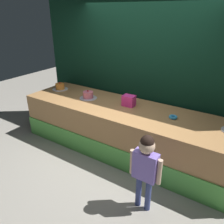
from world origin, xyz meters
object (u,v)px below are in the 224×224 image
object	(u,v)px
cake_left	(60,87)
cake_center	(88,95)
child_figure	(146,164)
pink_box	(129,101)
donut	(173,117)

from	to	relation	value
cake_left	cake_center	bearing A→B (deg)	-5.69
child_figure	pink_box	size ratio (longest dim) A/B	5.13
pink_box	cake_left	world-z (taller)	pink_box
donut	cake_center	distance (m)	1.65
cake_center	cake_left	bearing A→B (deg)	174.31
pink_box	child_figure	bearing A→B (deg)	-52.59
child_figure	cake_center	bearing A→B (deg)	148.41
child_figure	cake_left	xyz separation A→B (m)	(-2.53, 1.13, 0.20)
child_figure	cake_left	world-z (taller)	child_figure
cake_center	donut	bearing A→B (deg)	1.38
donut	cake_left	bearing A→B (deg)	179.02
child_figure	donut	bearing A→B (deg)	92.99
child_figure	pink_box	distance (m)	1.47
child_figure	pink_box	xyz separation A→B (m)	(-0.88, 1.15, 0.23)
pink_box	cake_center	distance (m)	0.83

